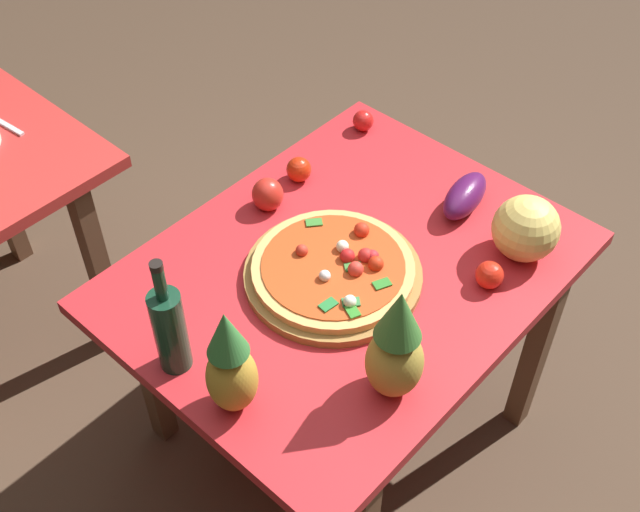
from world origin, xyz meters
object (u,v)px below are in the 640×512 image
Objects in this scene: pineapple_left at (230,366)px; tomato_near_board at (363,121)px; display_table at (346,290)px; pizza_board at (334,276)px; tomato_at_corner at (299,169)px; pineapple_right at (396,348)px; knife_utensil at (4,124)px; melon at (526,229)px; tomato_by_bottle at (489,275)px; eggplant at (465,196)px; wine_bottle at (170,329)px; pizza at (337,268)px; bell_pepper at (268,195)px.

pineapple_left is 1.07m from tomato_near_board.
display_table is 0.12m from pizza_board.
tomato_at_corner is at bearing 32.88° from pineapple_left.
pizza_board is 0.38m from pineapple_right.
knife_utensil is at bearing 102.52° from display_table.
display_table is at bearing 10.60° from pineapple_left.
melon is 0.67m from tomato_near_board.
tomato_by_bottle is (0.02, -0.64, -0.00)m from tomato_at_corner.
eggplant is at bearing -13.26° from display_table.
wine_bottle reaches higher than pizza_board.
eggplant reaches higher than tomato_by_bottle.
melon reaches higher than pizza_board.
tomato_at_corner is (0.22, 0.34, -0.00)m from pizza.
wine_bottle is at bearing -165.19° from tomato_near_board.
pineapple_left is at bearing -168.66° from pizza_board.
pineapple_right reaches higher than bell_pepper.
bell_pepper reaches higher than pizza.
pineapple_left is at bearing 179.96° from eggplant.
pizza_board is 1.48× the size of pineapple_left.
eggplant is 1.45m from knife_utensil.
tomato_by_bottle is at bearing -74.94° from bell_pepper.
wine_bottle is at bearing 94.76° from pineapple_left.
wine_bottle is 1.04× the size of pineapple_right.
tomato_at_corner is (0.39, 0.66, -0.11)m from pineapple_right.
pizza is at bearing 143.24° from melon.
tomato_at_corner is at bearing -176.70° from tomato_near_board.
pineapple_right is 4.42× the size of tomato_at_corner.
melon is 0.67m from tomato_at_corner.
display_table is 1.24m from knife_utensil.
pizza_board is 0.03m from pizza.
eggplant is (0.89, -0.18, -0.08)m from wine_bottle.
pineapple_right is 0.57m from melon.
tomato_by_bottle is at bearing -132.43° from eggplant.
pineapple_left is 4.75× the size of tomato_near_board.
knife_utensil is at bearing 112.17° from melon.
tomato_by_bottle is (0.17, -0.63, -0.01)m from bell_pepper.
melon is (0.57, 0.02, -0.06)m from pineapple_right.
pineapple_right is at bearing -178.15° from melon.
tomato_near_board reaches higher than knife_utensil.
display_table is 2.80× the size of pizza.
pineapple_left is at bearing -85.24° from wine_bottle.
display_table is at bearing -116.88° from tomato_at_corner.
pizza is at bearing 129.26° from tomato_by_bottle.
display_table is 6.64× the size of melon.
tomato_near_board is at bearing 33.68° from pizza_board.
pizza_board is 0.41m from tomato_at_corner.
pizza is at bearing 62.20° from pineapple_right.
pizza reaches higher than display_table.
pineapple_right reaches higher than melon.
pizza_board is at bearing -146.32° from tomato_near_board.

